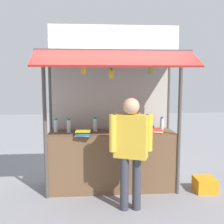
{
  "coord_description": "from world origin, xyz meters",
  "views": [
    {
      "loc": [
        -0.37,
        -4.57,
        1.93
      ],
      "look_at": [
        0.0,
        0.0,
        1.35
      ],
      "focal_mm": 43.62,
      "sensor_mm": 36.0,
      "label": 1
    }
  ],
  "objects": [
    {
      "name": "banana_bunch_rightmost",
      "position": [
        0.56,
        -0.4,
        2.05
      ],
      "size": [
        0.1,
        0.1,
        0.25
      ],
      "color": "#332D23"
    },
    {
      "name": "water_bottle_left",
      "position": [
        0.91,
        0.17,
        1.11
      ],
      "size": [
        0.07,
        0.07,
        0.23
      ],
      "color": "silver",
      "rests_on": "stall_counter"
    },
    {
      "name": "water_bottle_mid_right",
      "position": [
        -0.73,
        0.03,
        1.11
      ],
      "size": [
        0.07,
        0.07,
        0.24
      ],
      "color": "silver",
      "rests_on": "stall_counter"
    },
    {
      "name": "water_bottle_center",
      "position": [
        -0.29,
        0.1,
        1.12
      ],
      "size": [
        0.07,
        0.07,
        0.25
      ],
      "color": "silver",
      "rests_on": "stall_counter"
    },
    {
      "name": "stall_counter",
      "position": [
        0.0,
        0.0,
        0.5
      ],
      "size": [
        2.15,
        0.61,
        1.0
      ],
      "primitive_type": "cube",
      "color": "brown",
      "rests_on": "ground"
    },
    {
      "name": "banana_bunch_inner_left",
      "position": [
        -0.04,
        -0.41,
        1.99
      ],
      "size": [
        0.1,
        0.1,
        0.31
      ],
      "color": "#332D23"
    },
    {
      "name": "banana_bunch_leftmost",
      "position": [
        -0.46,
        -0.41,
        2.06
      ],
      "size": [
        0.1,
        0.1,
        0.24
      ],
      "color": "#332D23"
    },
    {
      "name": "magazine_stack_back_left",
      "position": [
        0.41,
        -0.2,
        1.05
      ],
      "size": [
        0.27,
        0.3,
        0.09
      ],
      "color": "red",
      "rests_on": "stall_counter"
    },
    {
      "name": "water_bottle_mid_left",
      "position": [
        0.54,
        0.19,
        1.13
      ],
      "size": [
        0.08,
        0.08,
        0.27
      ],
      "color": "silver",
      "rests_on": "stall_counter"
    },
    {
      "name": "magazine_stack_rear_center",
      "position": [
        -0.49,
        -0.24,
        1.04
      ],
      "size": [
        0.27,
        0.3,
        0.08
      ],
      "color": "black",
      "rests_on": "stall_counter"
    },
    {
      "name": "water_bottle_back_right",
      "position": [
        0.35,
        0.24,
        1.14
      ],
      "size": [
        0.08,
        0.08,
        0.3
      ],
      "color": "silver",
      "rests_on": "stall_counter"
    },
    {
      "name": "plastic_crate",
      "position": [
        1.57,
        -0.26,
        0.12
      ],
      "size": [
        0.35,
        0.35,
        0.24
      ],
      "primitive_type": "cube",
      "rotation": [
        0.0,
        0.0,
        -0.02
      ],
      "color": "orange",
      "rests_on": "ground"
    },
    {
      "name": "vendor_person",
      "position": [
        0.21,
        -0.8,
        0.99
      ],
      "size": [
        0.62,
        0.36,
        1.65
      ],
      "rotation": [
        0.0,
        0.0,
        -0.39
      ],
      "color": "#383842",
      "rests_on": "ground"
    },
    {
      "name": "ground_plane",
      "position": [
        0.0,
        0.0,
        0.0
      ],
      "size": [
        20.0,
        20.0,
        0.0
      ],
      "primitive_type": "plane",
      "color": "gray"
    },
    {
      "name": "water_bottle_front_right",
      "position": [
        -0.96,
        0.09,
        1.11
      ],
      "size": [
        0.07,
        0.07,
        0.24
      ],
      "color": "silver",
      "rests_on": "stall_counter"
    },
    {
      "name": "magazine_stack_far_right",
      "position": [
        0.73,
        -0.1,
        1.03
      ],
      "size": [
        0.23,
        0.27,
        0.06
      ],
      "color": "red",
      "rests_on": "stall_counter"
    },
    {
      "name": "stall_structure",
      "position": [
        0.0,
        0.06,
        1.61
      ],
      "size": [
        2.35,
        1.4,
        2.7
      ],
      "color": "#4C4742",
      "rests_on": "ground"
    }
  ]
}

